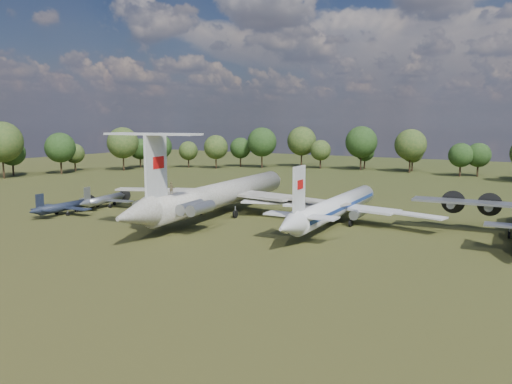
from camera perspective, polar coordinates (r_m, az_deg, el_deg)
The scene contains 6 objects.
ground at distance 82.61m, azimuth -3.72°, elevation -2.80°, with size 300.00×300.00×0.00m, color #1E3812.
il62_airliner at distance 84.06m, azimuth -3.68°, elevation -0.71°, with size 43.11×56.05×5.50m, color silver, non-canonical shape.
tu104_jet at distance 76.95m, azimuth 9.20°, elevation -2.08°, with size 31.85×42.46×4.25m, color silver, non-canonical shape.
small_prop_west at distance 89.56m, azimuth -21.17°, elevation -1.81°, with size 10.38×14.15×2.08m, color black, non-canonical shape.
small_prop_northwest at distance 95.12m, azimuth -16.93°, elevation -1.04°, with size 10.73×14.64×2.15m, color #919498, non-canonical shape.
person_on_il62 at distance 70.54m, azimuth -9.66°, elevation 0.47°, with size 0.62×0.41×1.70m, color #9A804E.
Camera 1 is at (47.05, -66.12, 15.47)m, focal length 35.00 mm.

